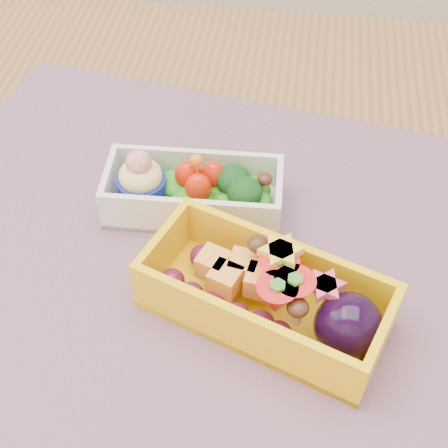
# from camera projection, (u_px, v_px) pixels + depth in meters

# --- Properties ---
(table) EXTENTS (1.20, 0.80, 0.75)m
(table) POSITION_uv_depth(u_px,v_px,m) (243.00, 302.00, 0.66)
(table) COLOR brown
(table) RESTS_ON ground
(placemat) EXTENTS (0.65, 0.54, 0.00)m
(placemat) POSITION_uv_depth(u_px,v_px,m) (215.00, 257.00, 0.57)
(placemat) COLOR #895E6B
(placemat) RESTS_ON table
(bento_white) EXTENTS (0.16, 0.08, 0.07)m
(bento_white) POSITION_uv_depth(u_px,v_px,m) (193.00, 191.00, 0.60)
(bento_white) COLOR silver
(bento_white) RESTS_ON placemat
(bento_yellow) EXTENTS (0.21, 0.15, 0.06)m
(bento_yellow) POSITION_uv_depth(u_px,v_px,m) (270.00, 296.00, 0.51)
(bento_yellow) COLOR yellow
(bento_yellow) RESTS_ON placemat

